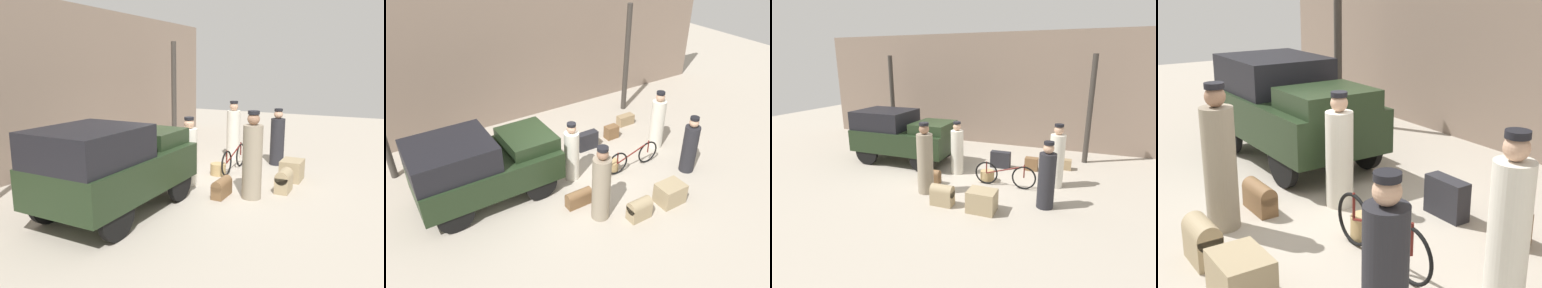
{
  "view_description": "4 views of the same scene",
  "coord_description": "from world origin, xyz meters",
  "views": [
    {
      "loc": [
        -7.65,
        -3.84,
        2.78
      ],
      "look_at": [
        0.2,
        0.2,
        0.95
      ],
      "focal_mm": 35.0,
      "sensor_mm": 36.0,
      "label": 1
    },
    {
      "loc": [
        -4.16,
        -6.7,
        6.0
      ],
      "look_at": [
        0.2,
        0.2,
        0.95
      ],
      "focal_mm": 35.0,
      "sensor_mm": 36.0,
      "label": 2
    },
    {
      "loc": [
        3.37,
        -7.99,
        3.34
      ],
      "look_at": [
        0.2,
        0.2,
        0.95
      ],
      "focal_mm": 28.0,
      "sensor_mm": 36.0,
      "label": 3
    },
    {
      "loc": [
        5.9,
        -3.64,
        3.04
      ],
      "look_at": [
        0.2,
        0.2,
        0.95
      ],
      "focal_mm": 50.0,
      "sensor_mm": 36.0,
      "label": 4
    }
  ],
  "objects": [
    {
      "name": "station_building_facade",
      "position": [
        0.0,
        4.08,
        2.25
      ],
      "size": [
        16.0,
        0.15,
        4.5
      ],
      "color": "gray",
      "rests_on": "ground"
    },
    {
      "name": "canopy_pillar_right",
      "position": [
        3.71,
        2.71,
        1.81
      ],
      "size": [
        0.18,
        0.18,
        3.62
      ],
      "color": "#38332D",
      "rests_on": "ground"
    },
    {
      "name": "ground_plane",
      "position": [
        0.0,
        0.0,
        0.0
      ],
      "size": [
        30.0,
        30.0,
        0.0
      ],
      "primitive_type": "plane",
      "color": "#A89E8E"
    },
    {
      "name": "porter_carrying_trunk",
      "position": [
        -0.24,
        -1.46,
        0.86
      ],
      "size": [
        0.42,
        0.42,
        1.89
      ],
      "color": "gray",
      "rests_on": "ground"
    },
    {
      "name": "wicker_basket",
      "position": [
        1.05,
        -0.13,
        0.15
      ],
      "size": [
        0.4,
        0.4,
        0.3
      ],
      "color": "tan",
      "rests_on": "ground"
    },
    {
      "name": "truck",
      "position": [
        -2.25,
        0.6,
        0.98
      ],
      "size": [
        3.36,
        1.71,
        1.76
      ],
      "color": "black",
      "rests_on": "ground"
    },
    {
      "name": "conductor_in_dark_uniform",
      "position": [
        -0.01,
        0.17,
        0.74
      ],
      "size": [
        0.39,
        0.39,
        1.63
      ],
      "color": "silver",
      "rests_on": "ground"
    },
    {
      "name": "trunk_barrel_dark",
      "position": [
        -0.45,
        -0.86,
        0.21
      ],
      "size": [
        0.64,
        0.25,
        0.41
      ],
      "color": "brown",
      "rests_on": "ground"
    },
    {
      "name": "suitcase_small_leather",
      "position": [
        1.47,
        -1.94,
        0.26
      ],
      "size": [
        0.65,
        0.5,
        0.51
      ],
      "color": "#9E8966",
      "rests_on": "ground"
    },
    {
      "name": "bicycle",
      "position": [
        1.62,
        -0.35,
        0.34
      ],
      "size": [
        1.71,
        0.04,
        0.7
      ],
      "color": "black",
      "rests_on": "ground"
    },
    {
      "name": "porter_with_bicycle",
      "position": [
        2.92,
        0.18,
        0.81
      ],
      "size": [
        0.41,
        0.41,
        1.77
      ],
      "color": "silver",
      "rests_on": "ground"
    },
    {
      "name": "trunk_wicker_pale",
      "position": [
        3.02,
        1.73,
        0.16
      ],
      "size": [
        0.57,
        0.26,
        0.33
      ],
      "color": "#937A56",
      "rests_on": "ground"
    },
    {
      "name": "suitcase_black_upright",
      "position": [
        2.11,
        1.27,
        0.2
      ],
      "size": [
        0.4,
        0.28,
        0.4
      ],
      "color": "brown",
      "rests_on": "ground"
    },
    {
      "name": "porter_lifting_near_truck",
      "position": [
        2.81,
        -1.21,
        0.73
      ],
      "size": [
        0.4,
        0.4,
        1.62
      ],
      "color": "#232328",
      "rests_on": "ground"
    },
    {
      "name": "trunk_umber_medium",
      "position": [
        0.48,
        -1.98,
        0.27
      ],
      "size": [
        0.54,
        0.3,
        0.52
      ],
      "color": "#9E8966",
      "rests_on": "ground"
    },
    {
      "name": "trunk_large_brown",
      "position": [
        1.12,
        1.14,
        0.27
      ],
      "size": [
        0.64,
        0.25,
        0.54
      ],
      "color": "#232328",
      "rests_on": "ground"
    }
  ]
}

